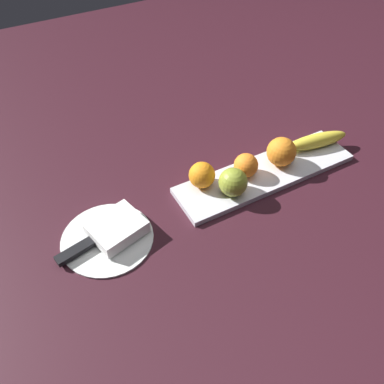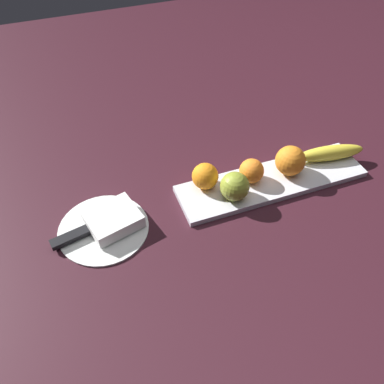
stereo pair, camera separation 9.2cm
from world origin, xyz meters
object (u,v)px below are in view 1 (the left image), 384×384
orange_near_apple (281,152)px  orange_center (247,166)px  banana (317,141)px  orange_near_banana (202,175)px  knife (83,247)px  apple (233,182)px  fruit_tray (265,173)px  folded_napkin (117,228)px  dinner_plate (107,238)px

orange_near_apple → orange_center: (-0.10, 0.00, -0.01)m
banana → orange_near_banana: bearing=-174.5°
knife → apple: bearing=-14.0°
fruit_tray → banana: (0.18, 0.01, 0.03)m
apple → folded_napkin: 0.29m
apple → knife: bearing=177.5°
fruit_tray → folded_napkin: size_ratio=4.28×
orange_near_apple → folded_napkin: 0.45m
dinner_plate → knife: knife is taller
apple → orange_near_apple: bearing=10.8°
banana → dinner_plate: (-0.60, -0.01, -0.03)m
apple → orange_near_banana: (-0.05, 0.06, -0.00)m
banana → folded_napkin: 0.57m
knife → banana: bearing=-9.7°
apple → dinner_plate: 0.31m
folded_napkin → orange_near_banana: bearing=8.8°
banana → orange_near_banana: orange_near_banana is taller
apple → orange_center: (0.06, 0.03, -0.00)m
fruit_tray → orange_near_banana: (-0.17, 0.04, 0.04)m
orange_near_apple → knife: size_ratio=0.41×
orange_near_banana → folded_napkin: (-0.23, -0.04, -0.02)m
orange_near_banana → orange_near_apple: bearing=-7.1°
apple → knife: apple is taller
orange_center → knife: (-0.43, -0.02, -0.03)m
orange_near_apple → dinner_plate: (-0.47, -0.01, -0.05)m
fruit_tray → apple: (-0.11, -0.02, 0.04)m
fruit_tray → knife: bearing=-179.3°
banana → folded_napkin: size_ratio=1.61×
fruit_tray → knife: (-0.48, -0.01, 0.01)m
dinner_plate → knife: 0.06m
apple → orange_near_apple: size_ratio=0.93×
fruit_tray → orange_near_apple: orange_near_apple is taller
folded_napkin → banana: bearing=1.5°
orange_near_apple → orange_center: size_ratio=1.24×
orange_near_apple → orange_near_banana: 0.22m
banana → orange_near_banana: (-0.34, 0.02, 0.01)m
orange_near_banana → folded_napkin: bearing=-171.2°
fruit_tray → orange_center: (-0.05, 0.01, 0.04)m
banana → dinner_plate: bearing=-169.5°
orange_center → folded_napkin: 0.35m
banana → knife: banana is taller
apple → orange_center: 0.07m
orange_near_apple → dinner_plate: size_ratio=0.37×
fruit_tray → folded_napkin: 0.40m
fruit_tray → orange_near_banana: size_ratio=7.45×
banana → orange_near_apple: 0.13m
apple → banana: apple is taller
fruit_tray → dinner_plate: fruit_tray is taller
apple → knife: 0.37m
orange_center → knife: bearing=-177.7°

